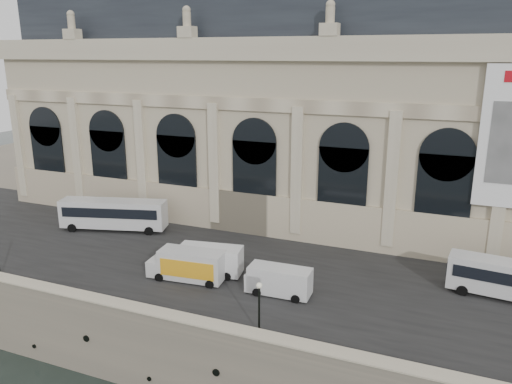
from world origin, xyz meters
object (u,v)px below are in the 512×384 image
van_b (276,280)px  lamp_right (259,309)px  bus_left (113,214)px  van_c (207,260)px  box_truck (188,265)px

van_b → lamp_right: 6.70m
van_b → lamp_right: size_ratio=1.36×
bus_left → van_c: bus_left is taller
van_c → lamp_right: lamp_right is taller
bus_left → lamp_right: size_ratio=3.03×
van_b → lamp_right: bearing=-80.7°
van_c → lamp_right: (8.63, -8.01, 0.68)m
van_c → box_truck: size_ratio=0.88×
bus_left → van_c: bearing=-22.6°
van_b → box_truck: 8.56m
van_b → box_truck: box_truck is taller
van_b → van_c: 7.69m
van_c → bus_left: bearing=157.4°
van_c → box_truck: bearing=-118.0°
box_truck → lamp_right: 11.44m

